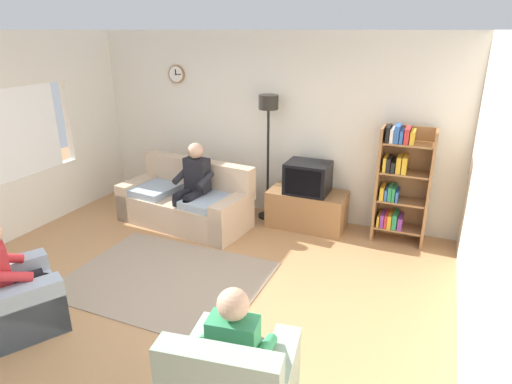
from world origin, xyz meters
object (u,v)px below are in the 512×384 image
(bookshelf, at_px, (400,182))
(armchair_near_window, at_px, (5,303))
(couch, at_px, (186,203))
(floor_lamp, at_px, (268,123))
(person_on_couch, at_px, (193,182))
(person_in_left_armchair, at_px, (9,270))
(person_in_right_armchair, at_px, (238,346))
(tv_stand, at_px, (307,209))
(tv, at_px, (308,178))

(bookshelf, distance_m, armchair_near_window, 4.70)
(couch, bearing_deg, floor_lamp, 33.40)
(person_on_couch, relative_size, person_in_left_armchair, 1.11)
(person_in_left_armchair, bearing_deg, person_in_right_armchair, -2.30)
(couch, distance_m, bookshelf, 3.01)
(bookshelf, bearing_deg, person_on_couch, -164.45)
(person_on_couch, relative_size, person_in_right_armchair, 1.11)
(tv_stand, height_order, floor_lamp, floor_lamp)
(couch, bearing_deg, tv_stand, 18.95)
(tv_stand, relative_size, bookshelf, 0.69)
(bookshelf, relative_size, floor_lamp, 0.86)
(couch, height_order, person_in_right_armchair, person_in_right_armchair)
(floor_lamp, distance_m, armchair_near_window, 3.87)
(armchair_near_window, bearing_deg, tv_stand, 60.08)
(couch, xyz_separation_m, person_on_couch, (0.20, -0.11, 0.39))
(couch, xyz_separation_m, person_in_right_armchair, (2.18, -2.81, 0.29))
(bookshelf, bearing_deg, person_in_right_armchair, -101.79)
(floor_lamp, bearing_deg, bookshelf, -0.99)
(tv_stand, bearing_deg, armchair_near_window, -119.92)
(bookshelf, height_order, armchair_near_window, bookshelf)
(tv, relative_size, armchair_near_window, 0.52)
(tv, distance_m, person_in_left_armchair, 3.78)
(tv_stand, xyz_separation_m, person_in_left_armchair, (-1.89, -3.29, 0.34))
(couch, height_order, tv_stand, couch)
(armchair_near_window, relative_size, person_on_couch, 0.94)
(armchair_near_window, bearing_deg, person_in_right_armchair, -0.44)
(tv_stand, bearing_deg, person_in_right_armchair, -81.52)
(person_on_couch, bearing_deg, bookshelf, 15.55)
(armchair_near_window, height_order, person_in_right_armchair, person_in_right_armchair)
(floor_lamp, bearing_deg, couch, -146.60)
(person_on_couch, xyz_separation_m, person_in_right_armchair, (1.98, -2.70, -0.09))
(couch, xyz_separation_m, tv, (1.67, 0.55, 0.44))
(bookshelf, relative_size, person_in_left_armchair, 1.41)
(tv, distance_m, person_on_couch, 1.61)
(armchair_near_window, xyz_separation_m, person_in_left_armchair, (0.04, 0.08, 0.32))
(tv_stand, distance_m, person_on_couch, 1.68)
(couch, height_order, armchair_near_window, same)
(tv_stand, height_order, armchair_near_window, armchair_near_window)
(person_on_couch, xyz_separation_m, person_in_left_armchair, (-0.42, -2.61, -0.09))
(bookshelf, relative_size, person_on_couch, 1.28)
(bookshelf, bearing_deg, tv_stand, -176.89)
(person_on_couch, bearing_deg, floor_lamp, 43.66)
(tv_stand, distance_m, armchair_near_window, 3.88)
(tv, xyz_separation_m, bookshelf, (1.23, 0.09, 0.07))
(bookshelf, distance_m, person_on_couch, 2.80)
(tv, bearing_deg, bookshelf, 4.25)
(tv, relative_size, person_in_right_armchair, 0.54)
(floor_lamp, xyz_separation_m, armchair_near_window, (-1.29, -3.47, -1.16))
(floor_lamp, height_order, person_on_couch, floor_lamp)
(floor_lamp, xyz_separation_m, person_in_right_armchair, (1.16, -3.48, -0.85))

